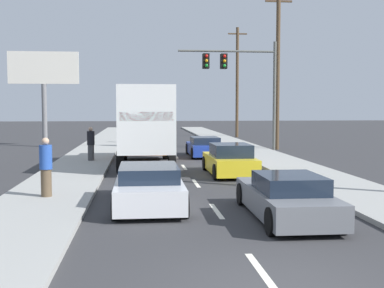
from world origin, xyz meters
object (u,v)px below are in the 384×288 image
utility_pole_mid (278,70)px  utility_pole_far (237,81)px  traffic_signal_mast (236,71)px  pedestrian_near_corner (91,144)px  car_white (149,186)px  roadside_billboard (44,77)px  pedestrian_mid_block (46,167)px  car_yellow (230,161)px  box_truck (145,122)px  car_blue (204,147)px  car_gray (286,198)px

utility_pole_mid → utility_pole_far: 13.83m
traffic_signal_mast → pedestrian_near_corner: (-8.68, -6.16, -4.16)m
car_white → pedestrian_near_corner: bearing=103.6°
roadside_billboard → pedestrian_mid_block: (3.97, -21.25, -3.93)m
car_yellow → utility_pole_mid: utility_pole_mid is taller
traffic_signal_mast → roadside_billboard: 13.91m
box_truck → roadside_billboard: bearing=118.7°
car_yellow → utility_pole_far: (5.43, 25.80, 4.70)m
car_blue → car_yellow: 7.80m
car_white → car_yellow: 7.18m
pedestrian_mid_block → pedestrian_near_corner: bearing=88.0°
traffic_signal_mast → utility_pole_mid: bearing=14.8°
utility_pole_far → pedestrian_near_corner: 24.22m
car_white → roadside_billboard: roadside_billboard is taller
roadside_billboard → pedestrian_near_corner: size_ratio=3.98×
box_truck → utility_pole_mid: utility_pole_mid is taller
box_truck → traffic_signal_mast: size_ratio=1.21×
pedestrian_mid_block → roadside_billboard: bearing=100.6°
box_truck → utility_pole_far: (8.93, 22.68, 3.17)m
utility_pole_mid → roadside_billboard: size_ratio=1.53×
car_gray → traffic_signal_mast: 20.10m
car_white → pedestrian_mid_block: size_ratio=2.56×
box_truck → car_blue: size_ratio=2.13×
car_blue → car_gray: 16.03m
roadside_billboard → pedestrian_mid_block: size_ratio=3.79×
car_blue → car_yellow: (0.06, -7.80, 0.06)m
car_white → pedestrian_near_corner: size_ratio=2.68×
car_gray → pedestrian_mid_block: pedestrian_mid_block is taller
car_gray → roadside_billboard: roadside_billboard is taller
car_white → traffic_signal_mast: size_ratio=0.65×
traffic_signal_mast → utility_pole_mid: size_ratio=0.68×
car_gray → car_blue: bearing=90.1°
pedestrian_near_corner → car_yellow: bearing=-38.8°
car_blue → roadside_billboard: roadside_billboard is taller
car_yellow → car_white: bearing=-119.4°
pedestrian_near_corner → pedestrian_mid_block: pedestrian_mid_block is taller
car_blue → pedestrian_near_corner: size_ratio=2.35×
box_truck → car_yellow: (3.50, -3.12, -1.53)m
traffic_signal_mast → utility_pole_mid: 3.09m
utility_pole_far → pedestrian_mid_block: utility_pole_far is taller
traffic_signal_mast → utility_pole_far: utility_pole_far is taller
car_white → utility_pole_far: (8.95, 32.05, 4.73)m
utility_pole_mid → pedestrian_near_corner: bearing=-149.2°
car_gray → roadside_billboard: bearing=113.4°
pedestrian_near_corner → car_gray: bearing=-64.9°
car_white → car_blue: 14.48m
pedestrian_mid_block → car_yellow: bearing=38.0°
car_white → car_gray: 4.00m
car_blue → utility_pole_far: utility_pole_far is taller
car_yellow → car_gray: bearing=-90.3°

